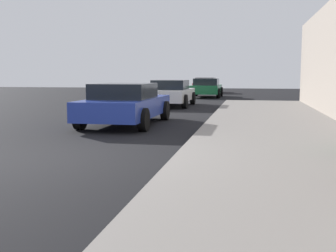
# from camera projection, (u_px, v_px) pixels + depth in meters

# --- Properties ---
(ground_plane) EXTENTS (80.00, 80.00, 0.00)m
(ground_plane) POSITION_uv_depth(u_px,v_px,m) (67.00, 159.00, 7.64)
(ground_plane) COLOR black
(sidewalk) EXTENTS (4.00, 32.00, 0.15)m
(sidewalk) POSITION_uv_depth(u_px,v_px,m) (293.00, 164.00, 6.87)
(sidewalk) COLOR gray
(sidewalk) RESTS_ON ground_plane
(car_blue) EXTENTS (2.06, 4.56, 1.27)m
(car_blue) POSITION_uv_depth(u_px,v_px,m) (126.00, 104.00, 12.83)
(car_blue) COLOR #233899
(car_blue) RESTS_ON ground_plane
(car_white) EXTENTS (1.97, 4.27, 1.27)m
(car_white) POSITION_uv_depth(u_px,v_px,m) (171.00, 93.00, 20.31)
(car_white) COLOR white
(car_white) RESTS_ON ground_plane
(car_green) EXTENTS (2.02, 4.14, 1.27)m
(car_green) POSITION_uv_depth(u_px,v_px,m) (207.00, 88.00, 28.36)
(car_green) COLOR #196638
(car_green) RESTS_ON ground_plane
(car_red) EXTENTS (1.96, 4.37, 1.27)m
(car_red) POSITION_uv_depth(u_px,v_px,m) (206.00, 85.00, 35.57)
(car_red) COLOR red
(car_red) RESTS_ON ground_plane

